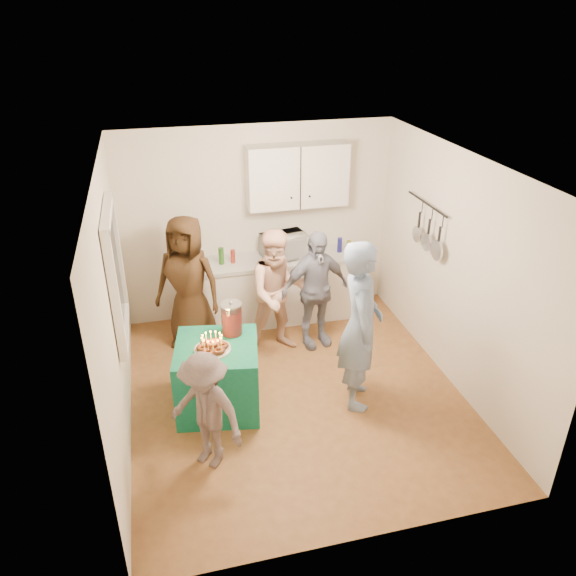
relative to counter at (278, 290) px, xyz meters
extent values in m
plane|color=brown|center=(-0.20, -1.70, -0.43)|extent=(4.00, 4.00, 0.00)
plane|color=white|center=(-0.20, -1.70, 2.17)|extent=(4.00, 4.00, 0.00)
plane|color=silver|center=(-0.20, 0.30, 0.87)|extent=(3.60, 3.60, 0.00)
plane|color=silver|center=(-2.00, -1.70, 0.87)|extent=(4.00, 4.00, 0.00)
plane|color=silver|center=(1.60, -1.70, 0.87)|extent=(4.00, 4.00, 0.00)
cube|color=black|center=(-1.97, -1.40, 1.12)|extent=(0.04, 1.00, 1.20)
cube|color=white|center=(0.00, 0.00, 0.00)|extent=(2.20, 0.58, 0.86)
cube|color=beige|center=(0.00, 0.00, 0.46)|extent=(2.24, 0.62, 0.05)
cube|color=white|center=(0.30, 0.15, 1.52)|extent=(1.30, 0.30, 0.80)
cube|color=black|center=(1.52, -1.00, 1.17)|extent=(0.12, 1.00, 0.60)
imported|color=white|center=(0.09, 0.00, 0.64)|extent=(0.63, 0.49, 0.32)
cube|color=#106D4A|center=(-1.06, -1.71, -0.05)|extent=(0.98, 0.98, 0.76)
cylinder|color=#B90E11|center=(-0.85, -1.50, 0.50)|extent=(0.22, 0.22, 0.34)
imported|color=#7B91B4|center=(0.42, -1.96, 0.51)|extent=(0.61, 0.78, 1.88)
imported|color=brown|center=(-1.21, -0.34, 0.42)|extent=(0.99, 0.87, 1.71)
imported|color=#E89579|center=(-0.17, -0.77, 0.37)|extent=(0.80, 0.64, 1.60)
imported|color=#0F1334|center=(0.29, -0.75, 0.34)|extent=(0.95, 0.53, 1.53)
imported|color=#584846|center=(-1.27, -2.52, 0.17)|extent=(0.87, 0.86, 1.21)
camera|label=1|loc=(-1.52, -6.62, 3.50)|focal=35.00mm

